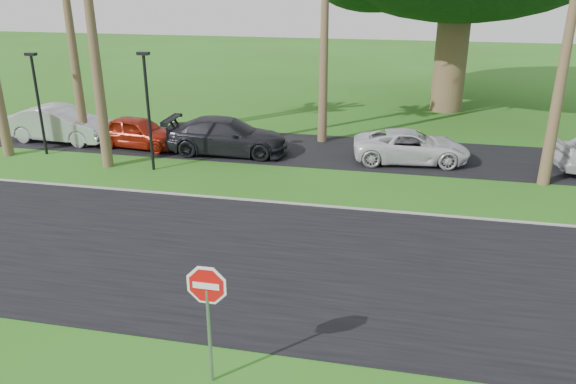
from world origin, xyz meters
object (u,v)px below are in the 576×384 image
(car_minivan, at_px, (411,147))
(car_dark, at_px, (227,136))
(car_silver, at_px, (61,124))
(car_red, at_px, (138,132))
(stop_sign_near, at_px, (207,301))

(car_minivan, bearing_deg, car_dark, 87.05)
(car_silver, xyz_separation_m, car_red, (3.96, -0.15, -0.12))
(car_silver, distance_m, car_red, 3.97)
(car_red, xyz_separation_m, car_dark, (4.22, -0.05, 0.07))
(stop_sign_near, height_order, car_dark, stop_sign_near)
(stop_sign_near, distance_m, car_silver, 19.06)
(stop_sign_near, distance_m, car_red, 16.63)
(stop_sign_near, relative_size, car_silver, 0.53)
(car_silver, relative_size, car_minivan, 1.05)
(stop_sign_near, xyz_separation_m, car_silver, (-12.43, 14.42, -0.95))
(car_minivan, bearing_deg, car_red, 85.66)
(stop_sign_near, xyz_separation_m, car_red, (-8.47, 14.27, -1.07))
(car_red, relative_size, car_minivan, 0.87)
(car_dark, bearing_deg, car_silver, 86.10)
(car_dark, xyz_separation_m, car_minivan, (7.85, 0.44, -0.11))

